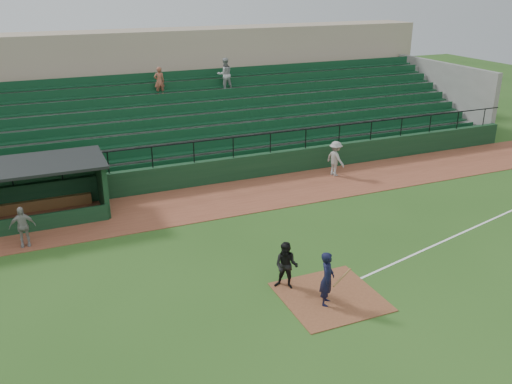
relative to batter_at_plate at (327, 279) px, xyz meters
name	(u,v)px	position (x,y,z in m)	size (l,w,h in m)	color
ground	(315,282)	(0.32, 1.28, -0.89)	(90.00, 90.00, 0.00)	#274E19
warning_track	(230,198)	(0.32, 9.28, -0.87)	(40.00, 4.00, 0.03)	brown
home_plate_dirt	(330,297)	(0.32, 0.28, -0.87)	(3.00, 3.00, 0.03)	brown
foul_line	(474,227)	(8.32, 2.48, -0.88)	(18.00, 0.09, 0.01)	white
stadium_structure	(178,111)	(0.31, 17.74, 1.42)	(38.00, 13.08, 6.40)	#10321A
batter_at_plate	(327,279)	(0.00, 0.00, 0.00)	(1.16, 0.77, 1.77)	black
umpire	(286,266)	(-0.73, 1.32, -0.08)	(0.79, 0.61, 1.62)	black
runner	(335,159)	(6.29, 10.07, 0.04)	(1.16, 0.67, 1.79)	#99958F
dugout_player_a	(22,227)	(-8.46, 7.81, -0.07)	(0.92, 0.38, 1.58)	gray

